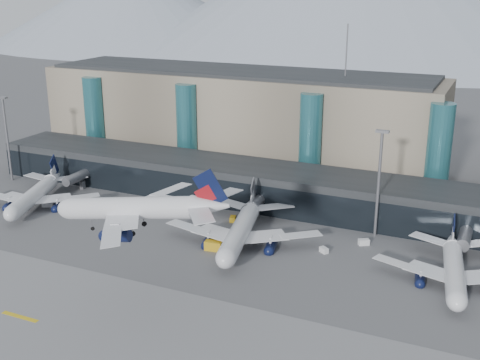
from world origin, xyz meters
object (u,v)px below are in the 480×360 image
at_px(lightmast_left, 7,134).
at_px(veh_b, 233,219).
at_px(lightmast_mid, 379,178).
at_px(veh_a, 48,203).
at_px(veh_c, 212,238).
at_px(jet_parked_right, 454,260).
at_px(hero_jet, 147,203).
at_px(jet_parked_left, 38,188).
at_px(veh_d, 364,242).
at_px(veh_h, 214,246).
at_px(jet_parked_mid, 243,221).
at_px(veh_g, 324,250).
at_px(veh_f, 42,186).

relative_size(lightmast_left, veh_b, 11.32).
distance_m(lightmast_mid, veh_a, 86.82).
bearing_deg(veh_c, veh_a, -155.98).
xyz_separation_m(jet_parked_right, veh_b, (-53.55, 9.82, -3.43)).
bearing_deg(veh_c, hero_jet, -56.90).
relative_size(jet_parked_left, jet_parked_right, 1.08).
distance_m(hero_jet, veh_d, 56.16).
height_order(jet_parked_right, veh_b, jet_parked_right).
xyz_separation_m(veh_b, veh_c, (1.11, -13.56, 0.29)).
height_order(jet_parked_left, veh_h, jet_parked_left).
height_order(jet_parked_mid, veh_g, jet_parked_mid).
xyz_separation_m(veh_d, veh_g, (-7.10, -7.77, -0.09)).
bearing_deg(veh_a, jet_parked_right, -23.29).
xyz_separation_m(jet_parked_left, veh_h, (56.89, -7.56, -3.29)).
relative_size(hero_jet, veh_d, 14.19).
bearing_deg(lightmast_mid, veh_d, -99.75).
bearing_deg(veh_b, veh_a, 85.36).
xyz_separation_m(hero_jet, veh_d, (29.07, 43.77, -19.83)).
height_order(lightmast_left, jet_parked_left, lightmast_left).
relative_size(jet_parked_right, veh_d, 13.75).
height_order(veh_b, veh_c, veh_c).
height_order(jet_parked_left, veh_d, jet_parked_left).
bearing_deg(veh_a, veh_b, -11.63).
distance_m(hero_jet, veh_c, 36.75).
distance_m(lightmast_left, veh_c, 79.51).
bearing_deg(veh_d, lightmast_left, 145.76).
distance_m(hero_jet, jet_parked_left, 69.37).
height_order(lightmast_mid, veh_b, lightmast_mid).
relative_size(veh_c, veh_d, 1.41).
bearing_deg(lightmast_mid, veh_f, -176.62).
height_order(hero_jet, veh_f, hero_jet).
distance_m(hero_jet, veh_a, 66.64).
distance_m(jet_parked_right, veh_b, 54.55).
bearing_deg(veh_f, lightmast_mid, -99.92).
xyz_separation_m(jet_parked_left, veh_d, (86.93, 9.07, -3.67)).
bearing_deg(veh_a, lightmast_left, 128.61).
bearing_deg(veh_g, lightmast_left, -149.33).
xyz_separation_m(jet_parked_mid, veh_c, (-5.89, -3.92, -3.77)).
bearing_deg(veh_c, veh_g, 38.62).
bearing_deg(veh_h, jet_parked_right, 0.91).
relative_size(jet_parked_right, veh_a, 10.84).
distance_m(jet_parked_left, veh_g, 79.93).
bearing_deg(lightmast_mid, jet_parked_left, -169.93).
height_order(jet_parked_left, veh_g, jet_parked_left).
bearing_deg(veh_d, veh_c, 169.33).
bearing_deg(hero_jet, jet_parked_right, 27.18).
relative_size(lightmast_mid, veh_f, 8.03).
bearing_deg(jet_parked_right, hero_jet, 117.45).
bearing_deg(lightmast_left, veh_b, -2.15).
height_order(veh_b, veh_d, veh_d).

